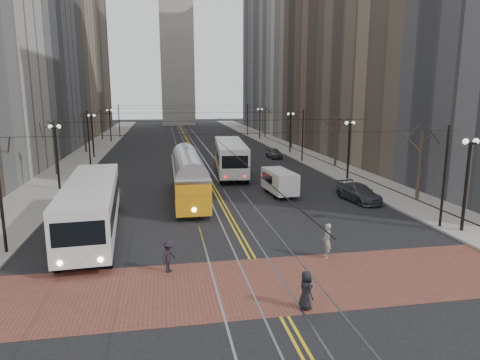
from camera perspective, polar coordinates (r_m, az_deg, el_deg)
name	(u,v)px	position (r m, az deg, el deg)	size (l,w,h in m)	color
ground	(249,252)	(23.63, 1.20, -9.62)	(260.00, 260.00, 0.00)	black
sidewalk_left	(92,151)	(67.99, -19.10, 3.65)	(5.00, 140.00, 0.15)	gray
sidewalk_right	(285,147)	(69.89, 6.04, 4.40)	(5.00, 140.00, 0.15)	gray
crosswalk_band	(266,284)	(20.03, 3.51, -13.62)	(25.00, 6.00, 0.01)	brown
streetcar_rails	(192,149)	(67.30, -6.36, 4.07)	(4.80, 130.00, 0.02)	gray
centre_lines	(192,149)	(67.30, -6.36, 4.07)	(0.42, 130.00, 0.01)	gold
building_left_mid	(7,32)	(71.37, -28.62, 16.90)	(16.00, 20.00, 34.00)	slate
building_left_far	(67,43)	(110.29, -22.09, 16.56)	(16.00, 20.00, 40.00)	brown
building_right_mid	(349,40)	(74.42, 14.28, 17.61)	(16.00, 20.00, 34.00)	brown
building_right_midfar	(319,6)	(94.88, 10.43, 21.83)	(20.00, 20.00, 52.00)	#B1AFA6
building_right_far	(282,47)	(112.29, 5.59, 17.20)	(16.00, 20.00, 40.00)	slate
lamp_posts	(201,143)	(50.88, -5.18, 4.92)	(27.60, 57.20, 5.60)	black
street_trees	(197,138)	(57.32, -5.75, 5.63)	(31.68, 53.28, 5.60)	#382D23
trolley_wires	(197,131)	(56.82, -5.74, 6.57)	(25.96, 120.00, 6.60)	black
transit_bus	(92,209)	(27.44, -19.15, -3.62)	(2.78, 13.32, 3.33)	silver
streetcar	(189,181)	(34.94, -6.88, -0.15)	(2.43, 13.06, 3.08)	orange
rear_bus	(230,158)	(46.16, -1.31, 2.95)	(2.86, 13.16, 3.43)	silver
cargo_van	(279,183)	(36.58, 5.28, -0.38)	(1.83, 4.75, 2.10)	white
sedan_grey	(274,153)	(58.05, 4.57, 3.61)	(1.58, 3.92, 1.34)	#3E4046
sedan_silver	(223,148)	(61.54, -2.26, 4.22)	(1.76, 5.04, 1.66)	#B5B7BD
sedan_parked	(359,193)	(35.66, 15.54, -1.65)	(1.93, 4.74, 1.38)	#3B3D42
pedestrian_a	(306,290)	(17.79, 8.79, -14.29)	(0.77, 0.50, 1.57)	black
pedestrian_b	(327,241)	(23.00, 11.50, -7.96)	(0.68, 0.44, 1.85)	gray
pedestrian_d	(169,256)	(21.15, -9.47, -10.00)	(1.03, 0.59, 1.59)	black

